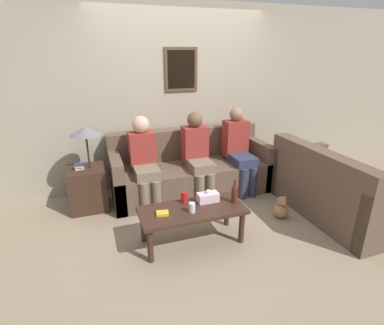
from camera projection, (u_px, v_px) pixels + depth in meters
name	position (u px, v px, depth m)	size (l,w,h in m)	color
ground_plane	(203.00, 205.00, 4.02)	(16.00, 16.00, 0.00)	gray
wall_back	(181.00, 98.00, 4.40)	(9.00, 0.08, 2.60)	#9E937F
couch_main	(191.00, 171.00, 4.36)	(2.25, 0.84, 0.88)	brown
couch_side	(333.00, 192.00, 3.70)	(0.84, 1.63, 0.88)	brown
coffee_table	(192.00, 214.00, 3.15)	(1.11, 0.48, 0.40)	#382319
side_table_with_lamp	(88.00, 182.00, 3.84)	(0.47, 0.46, 1.09)	#382319
wine_bottle	(235.00, 194.00, 3.23)	(0.07, 0.07, 0.27)	#562319
drinking_glass	(192.00, 208.00, 3.04)	(0.07, 0.07, 0.10)	silver
book_stack	(162.00, 213.00, 3.00)	(0.14, 0.11, 0.03)	gold
soda_can	(184.00, 197.00, 3.23)	(0.07, 0.07, 0.12)	red
tissue_box	(208.00, 197.00, 3.25)	(0.23, 0.12, 0.15)	silver
person_left	(144.00, 158.00, 3.88)	(0.34, 0.60, 1.17)	#756651
person_middle	(198.00, 152.00, 4.09)	(0.34, 0.59, 1.18)	#756651
person_right	(239.00, 147.00, 4.32)	(0.34, 0.62, 1.20)	#2D334C
teddy_bear	(281.00, 208.00, 3.70)	(0.18, 0.18, 0.28)	#A87A51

